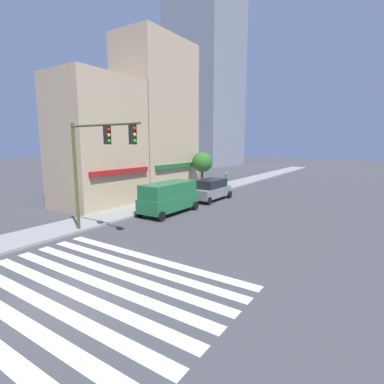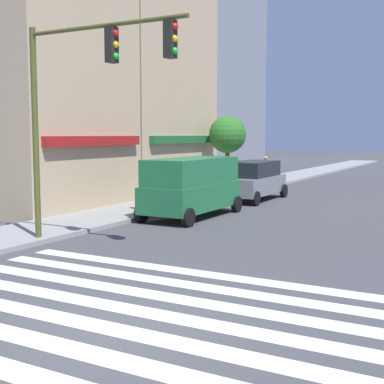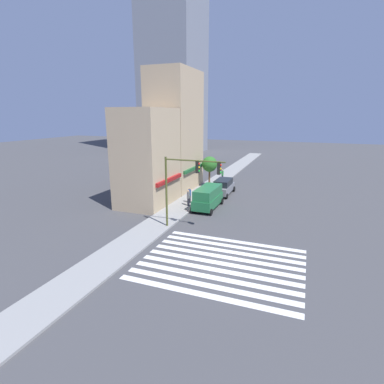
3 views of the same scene
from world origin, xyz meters
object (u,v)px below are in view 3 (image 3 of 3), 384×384
(pedestrian_grey_coat, at_px, (188,198))
(street_tree, at_px, (210,164))
(van_green, at_px, (208,197))
(pedestrian_blue_shirt, at_px, (190,195))
(pedestrian_green_top, at_px, (222,175))
(suv_grey, at_px, (223,186))
(traffic_signal, at_px, (187,178))

(pedestrian_grey_coat, distance_m, street_tree, 9.80)
(van_green, height_order, pedestrian_blue_shirt, van_green)
(van_green, relative_size, pedestrian_grey_coat, 2.83)
(van_green, height_order, pedestrian_green_top, van_green)
(pedestrian_green_top, height_order, street_tree, street_tree)
(pedestrian_grey_coat, bearing_deg, van_green, -172.39)
(suv_grey, xyz_separation_m, pedestrian_blue_shirt, (-5.47, 2.43, 0.04))
(traffic_signal, distance_m, pedestrian_green_top, 20.36)
(van_green, distance_m, street_tree, 9.88)
(van_green, xyz_separation_m, pedestrian_green_top, (13.31, 2.02, -0.21))
(pedestrian_grey_coat, height_order, pedestrian_blue_shirt, same)
(pedestrian_green_top, height_order, pedestrian_grey_coat, same)
(pedestrian_green_top, distance_m, pedestrian_blue_shirt, 12.50)
(van_green, relative_size, suv_grey, 1.06)
(traffic_signal, relative_size, pedestrian_blue_shirt, 3.60)
(suv_grey, bearing_deg, pedestrian_green_top, 15.01)
(suv_grey, distance_m, pedestrian_grey_coat, 6.89)
(suv_grey, height_order, street_tree, street_tree)
(traffic_signal, height_order, suv_grey, traffic_signal)
(pedestrian_grey_coat, xyz_separation_m, pedestrian_blue_shirt, (1.08, 0.29, 0.00))
(traffic_signal, relative_size, pedestrian_green_top, 3.60)
(van_green, height_order, suv_grey, van_green)
(van_green, distance_m, pedestrian_green_top, 13.47)
(van_green, bearing_deg, street_tree, 16.87)
(traffic_signal, relative_size, suv_grey, 1.35)
(traffic_signal, xyz_separation_m, suv_grey, (12.89, 0.22, -3.60))
(traffic_signal, relative_size, street_tree, 1.53)
(pedestrian_grey_coat, bearing_deg, pedestrian_green_top, -89.87)
(traffic_signal, bearing_deg, pedestrian_blue_shirt, 19.67)
(traffic_signal, relative_size, van_green, 1.27)
(pedestrian_green_top, bearing_deg, pedestrian_grey_coat, 149.46)
(traffic_signal, distance_m, suv_grey, 13.39)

